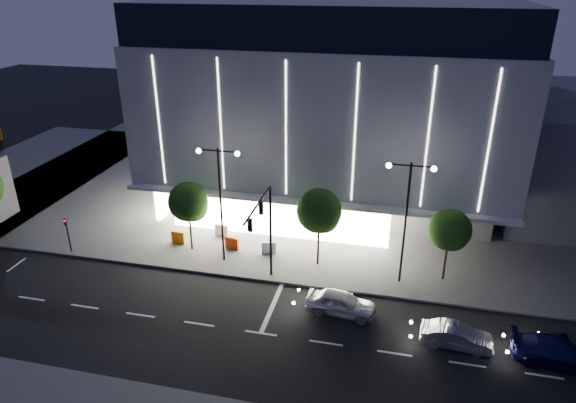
% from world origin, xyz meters
% --- Properties ---
extents(ground, '(160.00, 160.00, 0.00)m').
position_xyz_m(ground, '(0.00, 0.00, 0.00)').
color(ground, black).
rests_on(ground, ground).
extents(sidewalk_museum, '(70.00, 40.00, 0.15)m').
position_xyz_m(sidewalk_museum, '(5.00, 24.00, 0.07)').
color(sidewalk_museum, '#474747').
rests_on(sidewalk_museum, ground).
extents(museum, '(30.00, 25.80, 18.00)m').
position_xyz_m(museum, '(2.98, 22.31, 9.27)').
color(museum, '#4C4C51').
rests_on(museum, ground).
extents(traffic_mast, '(0.33, 5.89, 7.07)m').
position_xyz_m(traffic_mast, '(1.00, 3.34, 5.03)').
color(traffic_mast, black).
rests_on(traffic_mast, ground).
extents(street_lamp_west, '(3.16, 0.36, 9.00)m').
position_xyz_m(street_lamp_west, '(-3.00, 6.00, 5.96)').
color(street_lamp_west, black).
rests_on(street_lamp_west, ground).
extents(street_lamp_east, '(3.16, 0.36, 9.00)m').
position_xyz_m(street_lamp_east, '(10.00, 6.00, 5.96)').
color(street_lamp_east, black).
rests_on(street_lamp_east, ground).
extents(ped_signal_far, '(0.22, 0.24, 3.00)m').
position_xyz_m(ped_signal_far, '(-15.00, 4.50, 1.89)').
color(ped_signal_far, black).
rests_on(ped_signal_far, ground).
extents(tree_left, '(3.02, 3.02, 5.72)m').
position_xyz_m(tree_left, '(-5.97, 7.02, 4.03)').
color(tree_left, black).
rests_on(tree_left, ground).
extents(tree_mid, '(3.25, 3.25, 6.15)m').
position_xyz_m(tree_mid, '(4.03, 7.02, 4.33)').
color(tree_mid, black).
rests_on(tree_mid, ground).
extents(tree_right, '(2.91, 2.91, 5.51)m').
position_xyz_m(tree_right, '(13.03, 7.02, 3.88)').
color(tree_right, black).
rests_on(tree_right, ground).
extents(car_lead, '(4.64, 2.21, 1.53)m').
position_xyz_m(car_lead, '(6.45, 1.60, 0.77)').
color(car_lead, silver).
rests_on(car_lead, ground).
extents(car_second, '(4.19, 1.68, 1.35)m').
position_xyz_m(car_second, '(13.42, -0.01, 0.68)').
color(car_second, '#A4A8AC').
rests_on(car_second, ground).
extents(car_third, '(5.16, 2.43, 1.46)m').
position_xyz_m(car_third, '(18.87, -0.18, 0.73)').
color(car_third, '#131348').
rests_on(car_third, ground).
extents(barrier_a, '(1.12, 0.34, 1.00)m').
position_xyz_m(barrier_a, '(-7.44, 7.68, 0.65)').
color(barrier_a, orange).
rests_on(barrier_a, sidewalk_museum).
extents(barrier_b, '(1.11, 0.28, 1.00)m').
position_xyz_m(barrier_b, '(-4.46, 9.59, 0.65)').
color(barrier_b, white).
rests_on(barrier_b, sidewalk_museum).
extents(barrier_c, '(1.13, 0.44, 1.00)m').
position_xyz_m(barrier_c, '(-2.93, 7.73, 0.65)').
color(barrier_c, red).
rests_on(barrier_c, sidewalk_museum).
extents(barrier_d, '(1.13, 0.55, 1.00)m').
position_xyz_m(barrier_d, '(0.06, 7.66, 0.65)').
color(barrier_d, silver).
rests_on(barrier_d, sidewalk_museum).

